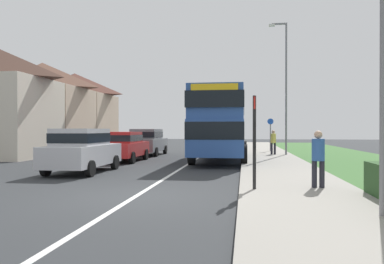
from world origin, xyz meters
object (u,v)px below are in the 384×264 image
at_px(street_lamp_mid, 285,81).
at_px(parked_car_grey, 147,141).
at_px(pedestrian_walking_away, 273,141).
at_px(parked_car_silver, 82,149).
at_px(bus_stop_sign, 254,136).
at_px(pedestrian_at_stop, 318,156).
at_px(parked_car_red, 123,145).
at_px(cycle_route_sign, 270,133).
at_px(double_decker_bus, 221,122).

bearing_deg(street_lamp_mid, parked_car_grey, -179.52).
bearing_deg(street_lamp_mid, pedestrian_walking_away, 177.96).
xyz_separation_m(parked_car_silver, street_lamp_mid, (8.86, 10.56, 3.84)).
bearing_deg(bus_stop_sign, pedestrian_at_stop, 15.40).
height_order(parked_car_red, street_lamp_mid, street_lamp_mid).
bearing_deg(parked_car_silver, pedestrian_at_stop, -23.51).
bearing_deg(cycle_route_sign, parked_car_grey, -154.74).
distance_m(parked_car_red, cycle_route_sign, 12.29).
xyz_separation_m(pedestrian_at_stop, bus_stop_sign, (-1.73, -0.48, 0.56)).
bearing_deg(street_lamp_mid, parked_car_red, -149.85).
bearing_deg(parked_car_grey, pedestrian_at_stop, -59.31).
height_order(double_decker_bus, parked_car_red, double_decker_bus).
bearing_deg(parked_car_silver, pedestrian_walking_away, 52.39).
bearing_deg(street_lamp_mid, cycle_route_sign, 99.32).
height_order(parked_car_red, bus_stop_sign, bus_stop_sign).
bearing_deg(cycle_route_sign, street_lamp_mid, -80.68).
xyz_separation_m(parked_car_grey, pedestrian_walking_away, (8.21, 0.10, 0.03)).
xyz_separation_m(pedestrian_walking_away, street_lamp_mid, (0.70, -0.03, 3.81)).
xyz_separation_m(parked_car_red, cycle_route_sign, (8.31, 9.03, 0.55)).
xyz_separation_m(double_decker_bus, street_lamp_mid, (3.79, 3.99, 2.65)).
xyz_separation_m(double_decker_bus, pedestrian_walking_away, (3.09, 4.01, -1.17)).
distance_m(parked_car_silver, pedestrian_walking_away, 13.37).
xyz_separation_m(parked_car_red, bus_stop_sign, (6.67, -9.46, 0.66)).
height_order(bus_stop_sign, street_lamp_mid, street_lamp_mid).
xyz_separation_m(parked_car_red, parked_car_grey, (0.03, 5.12, 0.07)).
relative_size(parked_car_grey, pedestrian_at_stop, 2.75).
relative_size(double_decker_bus, cycle_route_sign, 3.84).
xyz_separation_m(cycle_route_sign, street_lamp_mid, (0.63, -3.84, 3.36)).
height_order(double_decker_bus, cycle_route_sign, double_decker_bus).
distance_m(double_decker_bus, bus_stop_sign, 10.80).
bearing_deg(pedestrian_at_stop, bus_stop_sign, -164.60).
bearing_deg(pedestrian_at_stop, parked_car_grey, 120.69).
bearing_deg(pedestrian_at_stop, pedestrian_walking_away, 90.65).
xyz_separation_m(parked_car_grey, pedestrian_at_stop, (8.37, -14.11, 0.03)).
height_order(pedestrian_walking_away, bus_stop_sign, bus_stop_sign).
relative_size(pedestrian_at_stop, cycle_route_sign, 0.66).
relative_size(double_decker_bus, parked_car_red, 2.29).
height_order(parked_car_silver, pedestrian_walking_away, parked_car_silver).
relative_size(pedestrian_walking_away, street_lamp_mid, 0.20).
relative_size(pedestrian_walking_away, bus_stop_sign, 0.64).
bearing_deg(parked_car_red, parked_car_grey, 89.69).
xyz_separation_m(parked_car_red, pedestrian_at_stop, (8.40, -8.99, 0.10)).
height_order(parked_car_red, pedestrian_walking_away, pedestrian_walking_away).
relative_size(pedestrian_at_stop, pedestrian_walking_away, 1.00).
bearing_deg(parked_car_silver, street_lamp_mid, 50.01).
bearing_deg(parked_car_silver, bus_stop_sign, -31.84).
xyz_separation_m(parked_car_silver, pedestrian_at_stop, (8.32, -3.62, 0.03)).
relative_size(parked_car_grey, cycle_route_sign, 1.82).
relative_size(double_decker_bus, pedestrian_walking_away, 5.80).
xyz_separation_m(bus_stop_sign, cycle_route_sign, (1.64, 18.49, -0.11)).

